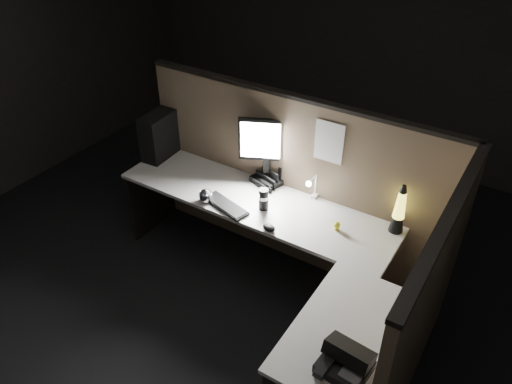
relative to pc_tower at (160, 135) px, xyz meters
The scene contains 17 objects.
floor 1.71m from the pc_tower, 31.37° to the right, with size 6.00×6.00×0.00m, color black.
room_shell 1.59m from the pc_tower, 31.37° to the right, with size 6.00×6.00×6.00m.
partition_back 1.25m from the pc_tower, ahead, with size 2.66×0.06×1.50m, color brown.
partition_right 2.64m from the pc_tower, 14.17° to the right, with size 0.06×1.66×1.50m, color brown.
desk 1.52m from the pc_tower, 19.33° to the right, with size 2.60×1.60×0.73m.
pc_tower is the anchor object (origin of this frame).
monitor 1.03m from the pc_tower, ahead, with size 0.42×0.22×0.57m.
keyboard 1.01m from the pc_tower, 20.08° to the right, with size 0.40×0.13×0.02m, color black.
mouse 1.43m from the pc_tower, 16.51° to the right, with size 0.10×0.07×0.04m, color black.
clip_lamp 1.46m from the pc_tower, ahead, with size 0.04×0.18×0.23m.
organizer 1.05m from the pc_tower, ahead, with size 0.29×0.27×0.18m.
lava_lamp 2.14m from the pc_tower, ahead, with size 0.11×0.11×0.39m.
travel_mug 1.21m from the pc_tower, ahead, with size 0.08×0.08×0.18m, color black.
steel_mug 0.86m from the pc_tower, 25.72° to the right, with size 0.11×0.11×0.09m, color silver.
figurine 1.79m from the pc_tower, ahead, with size 0.05×0.05×0.05m, color yellow.
pinned_paper 1.57m from the pc_tower, ahead, with size 0.23×0.00×0.32m, color white.
desk_phone 2.59m from the pc_tower, 27.24° to the right, with size 0.28×0.29×0.16m.
Camera 1 is at (1.56, -2.09, 3.02)m, focal length 35.00 mm.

